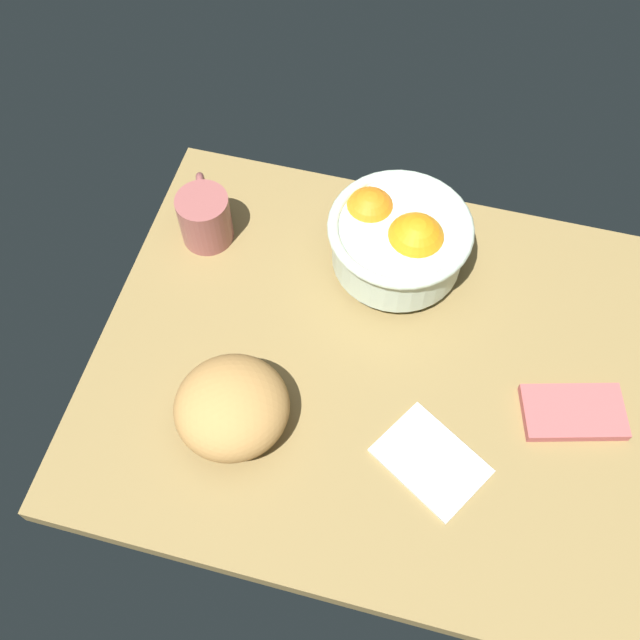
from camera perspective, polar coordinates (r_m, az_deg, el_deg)
ground_plane at (r=102.27cm, az=5.11°, el=-3.97°), size 79.28×62.02×3.00cm
fruit_bowl at (r=104.71cm, az=6.00°, el=6.27°), size 20.24×20.24×11.56cm
bread_loaf at (r=93.79cm, az=-6.82°, el=-6.70°), size 20.36×20.32×8.90cm
napkin_folded at (r=95.85cm, az=8.58°, el=-10.65°), size 16.17×14.92×0.96cm
napkin_spare at (r=102.44cm, az=18.98°, el=-6.73°), size 14.71×10.78×1.42cm
mug at (r=110.39cm, az=-8.89°, el=7.92°), size 7.69×11.40×8.34cm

